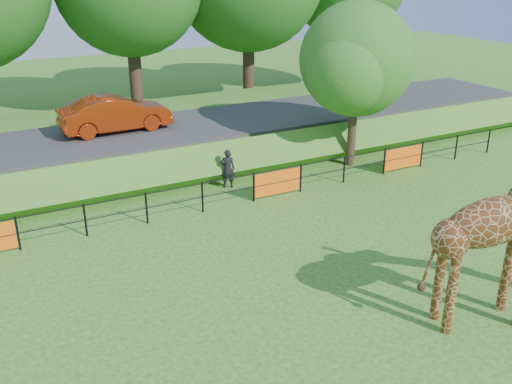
% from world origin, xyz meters
% --- Properties ---
extents(ground, '(90.00, 90.00, 0.00)m').
position_xyz_m(ground, '(0.00, 0.00, 0.00)').
color(ground, '#236218').
rests_on(ground, ground).
extents(perimeter_fence, '(28.07, 0.10, 1.10)m').
position_xyz_m(perimeter_fence, '(0.00, 8.00, 0.55)').
color(perimeter_fence, black).
rests_on(perimeter_fence, ground).
extents(embankment, '(40.00, 9.00, 1.30)m').
position_xyz_m(embankment, '(0.00, 15.50, 0.65)').
color(embankment, '#236218').
rests_on(embankment, ground).
extents(road, '(40.00, 5.00, 0.12)m').
position_xyz_m(road, '(0.00, 14.00, 1.36)').
color(road, '#313234').
rests_on(road, embankment).
extents(car_red, '(4.62, 1.73, 1.51)m').
position_xyz_m(car_red, '(-1.16, 14.45, 2.17)').
color(car_red, '#9E2C0B').
rests_on(car_red, road).
extents(visitor, '(0.66, 0.56, 1.53)m').
position_xyz_m(visitor, '(1.75, 9.67, 0.77)').
color(visitor, black).
rests_on(visitor, ground).
extents(tree_east, '(5.40, 4.71, 6.76)m').
position_xyz_m(tree_east, '(7.60, 9.63, 4.28)').
color(tree_east, '#332217').
rests_on(tree_east, ground).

